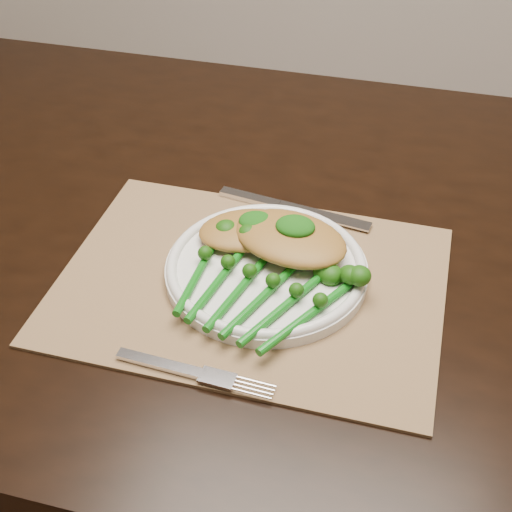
% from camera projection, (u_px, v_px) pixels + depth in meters
% --- Properties ---
extents(dining_table, '(1.62, 0.93, 0.75)m').
position_uv_depth(dining_table, '(293.00, 406.00, 1.18)').
color(dining_table, black).
rests_on(dining_table, ground).
extents(placemat, '(0.46, 0.35, 0.00)m').
position_uv_depth(placemat, '(251.00, 284.00, 0.86)').
color(placemat, olive).
rests_on(placemat, dining_table).
extents(dinner_plate, '(0.24, 0.24, 0.02)m').
position_uv_depth(dinner_plate, '(266.00, 268.00, 0.86)').
color(dinner_plate, white).
rests_on(dinner_plate, placemat).
extents(knife, '(0.21, 0.05, 0.01)m').
position_uv_depth(knife, '(279.00, 205.00, 0.97)').
color(knife, silver).
rests_on(knife, placemat).
extents(fork, '(0.18, 0.03, 0.01)m').
position_uv_depth(fork, '(205.00, 375.00, 0.74)').
color(fork, silver).
rests_on(fork, placemat).
extents(chicken_fillet_left, '(0.14, 0.13, 0.02)m').
position_uv_depth(chicken_fillet_left, '(246.00, 230.00, 0.89)').
color(chicken_fillet_left, '#A1712E').
rests_on(chicken_fillet_left, dinner_plate).
extents(chicken_fillet_right, '(0.17, 0.14, 0.03)m').
position_uv_depth(chicken_fillet_right, '(290.00, 238.00, 0.86)').
color(chicken_fillet_right, '#A1712E').
rests_on(chicken_fillet_right, dinner_plate).
extents(pesto_dollop_left, '(0.05, 0.04, 0.02)m').
position_uv_depth(pesto_dollop_left, '(257.00, 222.00, 0.88)').
color(pesto_dollop_left, '#0B4009').
rests_on(pesto_dollop_left, chicken_fillet_left).
extents(pesto_dollop_right, '(0.05, 0.04, 0.02)m').
position_uv_depth(pesto_dollop_right, '(295.00, 226.00, 0.86)').
color(pesto_dollop_right, '#0B4009').
rests_on(pesto_dollop_right, chicken_fillet_right).
extents(broccolini_bundle, '(0.22, 0.23, 0.04)m').
position_uv_depth(broccolini_bundle, '(251.00, 293.00, 0.81)').
color(broccolini_bundle, '#0C5F10').
rests_on(broccolini_bundle, dinner_plate).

